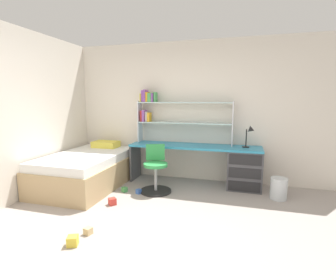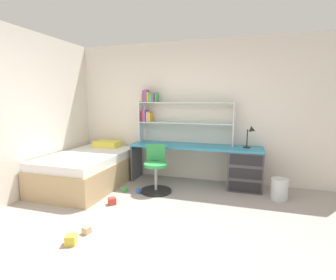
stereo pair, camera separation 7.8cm
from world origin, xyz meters
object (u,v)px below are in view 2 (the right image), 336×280
(desk_lamp, at_px, (251,133))
(toy_block_yellow_3, at_px, (71,240))
(bookshelf_hutch, at_px, (171,111))
(waste_bin, at_px, (279,189))
(bed_platform, at_px, (89,169))
(toy_block_red_0, at_px, (112,201))
(toy_block_blue_2, at_px, (139,191))
(desk, at_px, (231,165))
(toy_block_green_4, at_px, (125,189))
(swivel_chair, at_px, (156,173))
(toy_block_natural_1, at_px, (87,230))

(desk_lamp, relative_size, toy_block_yellow_3, 3.62)
(bookshelf_hutch, height_order, waste_bin, bookshelf_hutch)
(toy_block_yellow_3, bearing_deg, bed_platform, 118.68)
(waste_bin, height_order, toy_block_red_0, waste_bin)
(bookshelf_hutch, height_order, toy_block_yellow_3, bookshelf_hutch)
(toy_block_yellow_3, bearing_deg, toy_block_blue_2, 86.93)
(desk_lamp, bearing_deg, desk, -178.53)
(bookshelf_hutch, bearing_deg, waste_bin, -15.29)
(bed_platform, distance_m, toy_block_blue_2, 1.07)
(bookshelf_hutch, height_order, toy_block_green_4, bookshelf_hutch)
(toy_block_blue_2, relative_size, toy_block_yellow_3, 0.69)
(swivel_chair, distance_m, toy_block_green_4, 0.59)
(desk_lamp, height_order, toy_block_blue_2, desk_lamp)
(swivel_chair, relative_size, toy_block_blue_2, 10.70)
(desk, relative_size, toy_block_yellow_3, 22.18)
(bookshelf_hutch, height_order, swivel_chair, bookshelf_hutch)
(toy_block_yellow_3, bearing_deg, toy_block_green_4, 96.19)
(desk_lamp, distance_m, toy_block_green_4, 2.33)
(bed_platform, relative_size, toy_block_blue_2, 25.43)
(toy_block_natural_1, distance_m, toy_block_green_4, 1.38)
(desk, xyz_separation_m, waste_bin, (0.76, -0.37, -0.24))
(bookshelf_hutch, relative_size, waste_bin, 5.30)
(toy_block_blue_2, bearing_deg, toy_block_green_4, 177.63)
(desk, bearing_deg, toy_block_natural_1, -124.88)
(swivel_chair, height_order, toy_block_red_0, swivel_chair)
(bed_platform, bearing_deg, waste_bin, 4.98)
(desk_lamp, bearing_deg, toy_block_yellow_3, -127.40)
(bed_platform, height_order, toy_block_yellow_3, bed_platform)
(bed_platform, distance_m, toy_block_yellow_3, 1.98)
(waste_bin, distance_m, toy_block_yellow_3, 3.02)
(desk_lamp, relative_size, waste_bin, 1.14)
(desk, relative_size, desk_lamp, 6.13)
(desk_lamp, xyz_separation_m, bed_platform, (-2.76, -0.65, -0.68))
(toy_block_natural_1, bearing_deg, bed_platform, 123.25)
(bed_platform, xyz_separation_m, toy_block_yellow_3, (0.94, -1.72, -0.24))
(desk, xyz_separation_m, bookshelf_hutch, (-1.14, 0.15, 0.91))
(toy_block_natural_1, relative_size, toy_block_yellow_3, 0.76)
(desk_lamp, height_order, swivel_chair, desk_lamp)
(desk, bearing_deg, toy_block_yellow_3, -122.42)
(waste_bin, bearing_deg, toy_block_red_0, -158.78)
(waste_bin, relative_size, toy_block_natural_1, 4.20)
(desk_lamp, height_order, toy_block_natural_1, desk_lamp)
(desk, relative_size, swivel_chair, 3.00)
(toy_block_natural_1, bearing_deg, desk_lamp, 49.92)
(desk_lamp, xyz_separation_m, toy_block_blue_2, (-1.73, -0.77, -0.93))
(desk, height_order, swivel_chair, swivel_chair)
(desk_lamp, xyz_separation_m, toy_block_yellow_3, (-1.82, -2.38, -0.92))
(toy_block_blue_2, height_order, toy_block_green_4, toy_block_green_4)
(bookshelf_hutch, bearing_deg, toy_block_natural_1, -98.47)
(toy_block_yellow_3, height_order, toy_block_green_4, toy_block_yellow_3)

